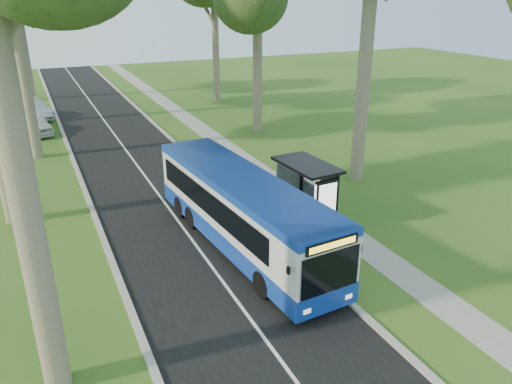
# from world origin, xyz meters

# --- Properties ---
(ground) EXTENTS (120.00, 120.00, 0.00)m
(ground) POSITION_xyz_m (0.00, 0.00, 0.00)
(ground) COLOR #2D551A
(ground) RESTS_ON ground
(road) EXTENTS (7.00, 100.00, 0.02)m
(road) POSITION_xyz_m (-3.50, 10.00, 0.01)
(road) COLOR black
(road) RESTS_ON ground
(kerb_east) EXTENTS (0.25, 100.00, 0.12)m
(kerb_east) POSITION_xyz_m (0.00, 10.00, 0.06)
(kerb_east) COLOR #9E9B93
(kerb_east) RESTS_ON ground
(kerb_west) EXTENTS (0.25, 100.00, 0.12)m
(kerb_west) POSITION_xyz_m (-7.00, 10.00, 0.06)
(kerb_west) COLOR #9E9B93
(kerb_west) RESTS_ON ground
(centre_line) EXTENTS (0.12, 100.00, 0.00)m
(centre_line) POSITION_xyz_m (-3.50, 10.00, 0.02)
(centre_line) COLOR white
(centre_line) RESTS_ON road
(footpath) EXTENTS (1.50, 100.00, 0.02)m
(footpath) POSITION_xyz_m (3.00, 10.00, 0.01)
(footpath) COLOR gray
(footpath) RESTS_ON ground
(bus) EXTENTS (3.48, 12.06, 3.15)m
(bus) POSITION_xyz_m (-1.74, 1.15, 1.63)
(bus) COLOR silver
(bus) RESTS_ON ground
(bus_stop_sign) EXTENTS (0.16, 0.33, 2.42)m
(bus_stop_sign) POSITION_xyz_m (0.30, 1.34, 1.51)
(bus_stop_sign) COLOR gray
(bus_stop_sign) RESTS_ON ground
(bus_shelter) EXTENTS (2.06, 3.48, 2.88)m
(bus_shelter) POSITION_xyz_m (2.06, 1.74, 2.04)
(bus_shelter) COLOR black
(bus_shelter) RESTS_ON ground
(litter_bin) EXTENTS (0.58, 0.58, 1.01)m
(litter_bin) POSITION_xyz_m (0.52, 3.63, 0.51)
(litter_bin) COLOR black
(litter_bin) RESTS_ON ground
(car_white) EXTENTS (2.69, 5.05, 1.63)m
(car_white) POSITION_xyz_m (-8.86, 24.25, 0.82)
(car_white) COLOR white
(car_white) RESTS_ON ground
(car_silver) EXTENTS (3.65, 5.46, 1.70)m
(car_silver) POSITION_xyz_m (-8.96, 29.23, 0.85)
(car_silver) COLOR #A9ADB1
(car_silver) RESTS_ON ground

